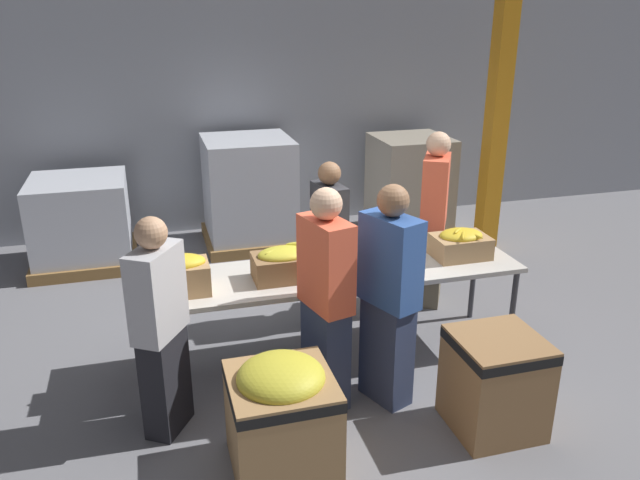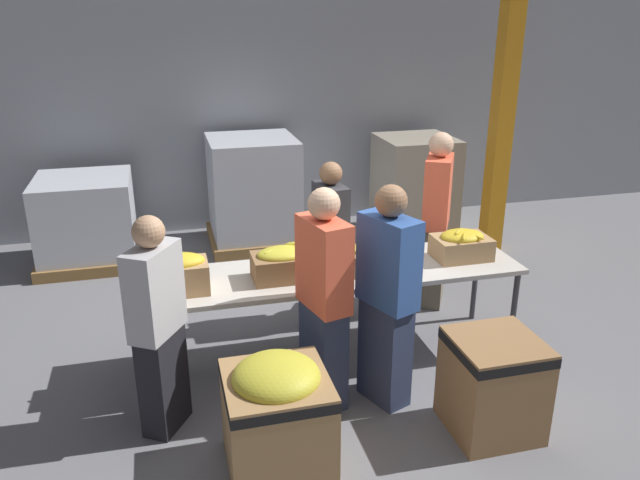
% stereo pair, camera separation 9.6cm
% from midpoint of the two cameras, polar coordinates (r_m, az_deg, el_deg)
% --- Properties ---
extents(ground_plane, '(30.00, 30.00, 0.00)m').
position_cam_midpoint_polar(ground_plane, '(5.48, 0.52, -10.60)').
color(ground_plane, slate).
extents(wall_back, '(16.00, 0.08, 4.00)m').
position_cam_midpoint_polar(wall_back, '(8.32, -6.77, 14.68)').
color(wall_back, '#9399A3').
rests_on(wall_back, ground_plane).
extents(sorting_table, '(3.15, 0.80, 0.81)m').
position_cam_midpoint_polar(sorting_table, '(5.12, 0.54, -3.28)').
color(sorting_table, beige).
rests_on(sorting_table, ground_plane).
extents(banana_box_0, '(0.46, 0.30, 0.31)m').
position_cam_midpoint_polar(banana_box_0, '(4.78, -13.43, -3.04)').
color(banana_box_0, tan).
rests_on(banana_box_0, sorting_table).
extents(banana_box_1, '(0.48, 0.32, 0.28)m').
position_cam_midpoint_polar(banana_box_1, '(4.91, -3.89, -2.13)').
color(banana_box_1, olive).
rests_on(banana_box_1, sorting_table).
extents(banana_box_2, '(0.48, 0.31, 0.24)m').
position_cam_midpoint_polar(banana_box_2, '(5.09, 4.37, -1.48)').
color(banana_box_2, olive).
rests_on(banana_box_2, sorting_table).
extents(banana_box_3, '(0.47, 0.35, 0.27)m').
position_cam_midpoint_polar(banana_box_3, '(5.46, 12.23, -0.30)').
color(banana_box_3, tan).
rests_on(banana_box_3, sorting_table).
extents(volunteer_0, '(0.26, 0.44, 1.55)m').
position_cam_midpoint_polar(volunteer_0, '(5.76, 0.35, -0.40)').
color(volunteer_0, black).
rests_on(volunteer_0, ground_plane).
extents(volunteer_1, '(0.38, 0.51, 1.70)m').
position_cam_midpoint_polar(volunteer_1, '(4.57, 5.71, -5.32)').
color(volunteer_1, '#2D3856').
rests_on(volunteer_1, ground_plane).
extents(volunteer_2, '(0.33, 0.50, 1.69)m').
position_cam_midpoint_polar(volunteer_2, '(4.51, -0.08, -5.65)').
color(volunteer_2, '#2D3856').
rests_on(volunteer_2, ground_plane).
extents(volunteer_3, '(0.41, 0.47, 1.59)m').
position_cam_midpoint_polar(volunteer_3, '(4.39, -14.98, -7.91)').
color(volunteer_3, black).
rests_on(volunteer_3, ground_plane).
extents(volunteer_4, '(0.43, 0.52, 1.74)m').
position_cam_midpoint_polar(volunteer_4, '(6.20, 9.89, 1.75)').
color(volunteer_4, '#6B604C').
rests_on(volunteer_4, ground_plane).
extents(donation_bin_0, '(0.66, 0.66, 0.79)m').
position_cam_midpoint_polar(donation_bin_0, '(4.12, -4.21, -15.42)').
color(donation_bin_0, '#A37A4C').
rests_on(donation_bin_0, ground_plane).
extents(donation_bin_1, '(0.59, 0.59, 0.71)m').
position_cam_midpoint_polar(donation_bin_1, '(4.62, 15.14, -12.23)').
color(donation_bin_1, olive).
rests_on(donation_bin_1, ground_plane).
extents(support_pillar, '(0.21, 0.21, 4.00)m').
position_cam_midpoint_polar(support_pillar, '(7.59, 15.78, 13.51)').
color(support_pillar, orange).
rests_on(support_pillar, ground_plane).
extents(pallet_stack_0, '(1.01, 1.01, 1.26)m').
position_cam_midpoint_polar(pallet_stack_0, '(8.34, 7.85, 4.99)').
color(pallet_stack_0, olive).
rests_on(pallet_stack_0, ground_plane).
extents(pallet_stack_1, '(1.14, 1.14, 1.01)m').
position_cam_midpoint_polar(pallet_stack_1, '(7.71, -21.30, 1.48)').
color(pallet_stack_1, olive).
rests_on(pallet_stack_1, ground_plane).
extents(pallet_stack_2, '(1.14, 1.14, 1.34)m').
position_cam_midpoint_polar(pallet_stack_2, '(7.84, -6.86, 4.33)').
color(pallet_stack_2, olive).
rests_on(pallet_stack_2, ground_plane).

